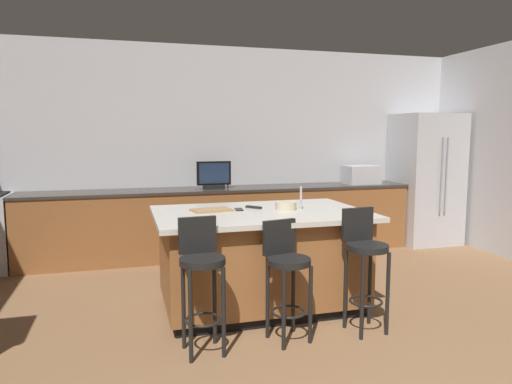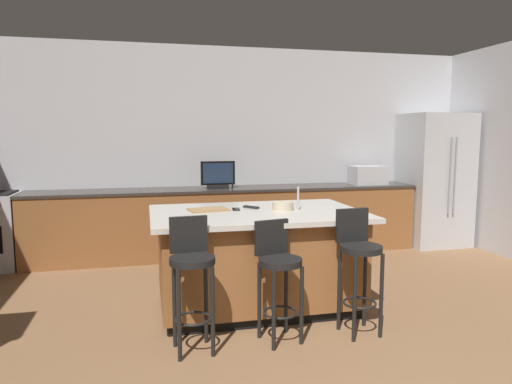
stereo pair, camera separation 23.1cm
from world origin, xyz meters
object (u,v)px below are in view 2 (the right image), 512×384
at_px(bar_stool_left, 192,271).
at_px(fruit_bowl, 283,206).
at_px(cutting_board, 208,210).
at_px(bar_stool_center, 278,270).
at_px(cell_phone, 236,209).
at_px(bar_stool_right, 359,259).
at_px(refrigerator, 434,180).
at_px(tv_monitor, 218,176).
at_px(microwave, 367,175).
at_px(kitchen_island, 257,258).
at_px(tv_remote, 251,207).

xyz_separation_m(bar_stool_left, fruit_bowl, (0.94, 0.79, 0.34)).
distance_m(bar_stool_left, cutting_board, 1.00).
height_order(bar_stool_center, cell_phone, bar_stool_center).
relative_size(bar_stool_center, bar_stool_right, 0.93).
height_order(bar_stool_center, cutting_board, bar_stool_center).
height_order(refrigerator, tv_monitor, refrigerator).
relative_size(tv_monitor, cutting_board, 1.25).
bearing_deg(bar_stool_center, cutting_board, 102.84).
distance_m(microwave, cutting_board, 3.14).
xyz_separation_m(kitchen_island, tv_remote, (-0.01, 0.19, 0.46)).
xyz_separation_m(bar_stool_right, fruit_bowl, (-0.41, 0.78, 0.34)).
xyz_separation_m(tv_monitor, fruit_bowl, (0.33, -1.90, -0.13)).
bearing_deg(fruit_bowl, bar_stool_center, -108.93).
bearing_deg(bar_stool_center, tv_monitor, 78.71).
distance_m(refrigerator, bar_stool_left, 4.68).
height_order(tv_monitor, fruit_bowl, tv_monitor).
xyz_separation_m(bar_stool_left, tv_remote, (0.68, 0.97, 0.32)).
height_order(bar_stool_center, bar_stool_right, bar_stool_right).
bearing_deg(tv_remote, microwave, 0.39).
distance_m(microwave, tv_remote, 2.77).
xyz_separation_m(bar_stool_center, cell_phone, (-0.17, 0.89, 0.35)).
relative_size(tv_monitor, fruit_bowl, 2.26).
relative_size(bar_stool_right, cutting_board, 2.82).
bearing_deg(tv_monitor, kitchen_island, -87.74).
bearing_deg(microwave, bar_stool_left, -135.51).
height_order(kitchen_island, cell_phone, cell_phone).
bearing_deg(tv_remote, cell_phone, 159.09).
xyz_separation_m(refrigerator, bar_stool_left, (-3.84, -2.66, -0.36)).
xyz_separation_m(kitchen_island, microwave, (2.11, 1.97, 0.58)).
relative_size(tv_monitor, bar_stool_left, 0.45).
relative_size(bar_stool_right, cell_phone, 6.80).
xyz_separation_m(kitchen_island, cell_phone, (-0.17, 0.13, 0.45)).
relative_size(fruit_bowl, cutting_board, 0.55).
height_order(bar_stool_right, cell_phone, bar_stool_right).
relative_size(microwave, tv_remote, 2.82).
height_order(kitchen_island, microwave, microwave).
height_order(cell_phone, tv_remote, tv_remote).
xyz_separation_m(bar_stool_right, cutting_board, (-1.11, 0.91, 0.31)).
bearing_deg(microwave, refrigerator, -4.76).
distance_m(microwave, fruit_bowl, 2.70).
bearing_deg(bar_stool_right, tv_monitor, 99.90).
bearing_deg(fruit_bowl, microwave, 46.52).
bearing_deg(refrigerator, cutting_board, -154.10).
bearing_deg(tv_monitor, fruit_bowl, -80.11).
distance_m(microwave, bar_stool_center, 3.49).
relative_size(bar_stool_left, bar_stool_center, 1.06).
bearing_deg(tv_remote, bar_stool_left, -164.35).
bearing_deg(tv_monitor, cutting_board, -101.52).
bearing_deg(fruit_bowl, bar_stool_right, -62.04).
relative_size(tv_monitor, tv_remote, 2.66).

